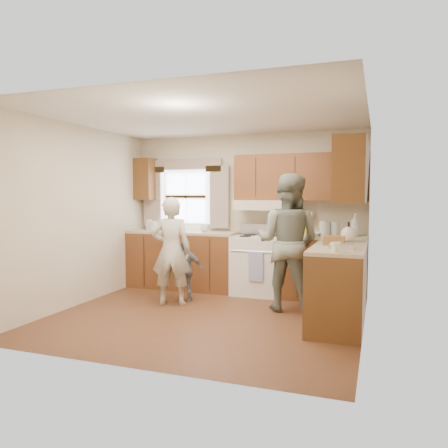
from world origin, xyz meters
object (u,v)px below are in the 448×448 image
at_px(woman_right, 288,242).
at_px(child, 185,270).
at_px(woman_left, 171,251).
at_px(stove, 259,264).

xyz_separation_m(woman_right, child, (-1.48, -0.03, -0.45)).
xyz_separation_m(woman_left, child, (0.11, 0.24, -0.30)).
relative_size(woman_left, child, 1.66).
distance_m(woman_right, child, 1.55).
xyz_separation_m(woman_left, woman_right, (1.58, 0.27, 0.15)).
xyz_separation_m(stove, woman_left, (-0.98, -1.04, 0.29)).
height_order(woman_right, child, woman_right).
bearing_deg(child, woman_left, 50.18).
bearing_deg(woman_right, woman_left, 16.87).
relative_size(stove, woman_left, 0.71).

